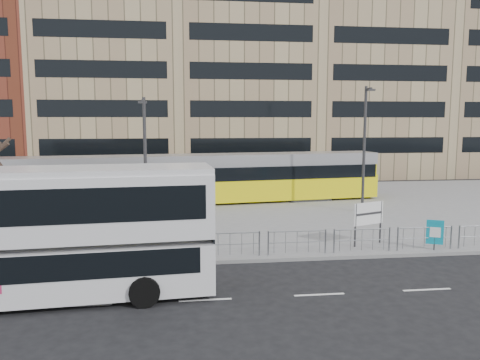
{
  "coord_description": "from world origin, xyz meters",
  "views": [
    {
      "loc": [
        -2.67,
        -19.3,
        6.06
      ],
      "look_at": [
        0.41,
        6.0,
        2.83
      ],
      "focal_mm": 35.0,
      "sensor_mm": 36.0,
      "label": 1
    }
  ],
  "objects": [
    {
      "name": "ground",
      "position": [
        0.0,
        0.0,
        0.0
      ],
      "size": [
        120.0,
        120.0,
        0.0
      ],
      "primitive_type": "plane",
      "color": "black",
      "rests_on": "ground"
    },
    {
      "name": "plaza",
      "position": [
        0.0,
        12.0,
        0.07
      ],
      "size": [
        64.0,
        24.0,
        0.15
      ],
      "primitive_type": "cube",
      "color": "slate",
      "rests_on": "ground"
    },
    {
      "name": "kerb",
      "position": [
        0.0,
        0.05,
        0.07
      ],
      "size": [
        64.0,
        0.25,
        0.17
      ],
      "primitive_type": "cube",
      "color": "gray",
      "rests_on": "ground"
    },
    {
      "name": "building_row",
      "position": [
        1.55,
        34.27,
        12.91
      ],
      "size": [
        70.4,
        18.4,
        31.2
      ],
      "color": "maroon",
      "rests_on": "ground"
    },
    {
      "name": "pedestrian_barrier",
      "position": [
        2.0,
        0.5,
        0.98
      ],
      "size": [
        32.07,
        0.07,
        1.1
      ],
      "color": "gray",
      "rests_on": "plaza"
    },
    {
      "name": "road_markings",
      "position": [
        1.0,
        -4.0,
        0.01
      ],
      "size": [
        62.0,
        0.12,
        0.01
      ],
      "primitive_type": "cube",
      "color": "white",
      "rests_on": "ground"
    },
    {
      "name": "double_decker_bus",
      "position": [
        -7.36,
        -3.32,
        2.43
      ],
      "size": [
        11.42,
        3.51,
        4.5
      ],
      "rotation": [
        0.0,
        0.0,
        0.08
      ],
      "color": "silver",
      "rests_on": "ground"
    },
    {
      "name": "tram",
      "position": [
        -3.05,
        13.87,
        1.92
      ],
      "size": [
        30.0,
        6.43,
        3.52
      ],
      "rotation": [
        0.0,
        0.0,
        0.12
      ],
      "color": "yellow",
      "rests_on": "plaza"
    },
    {
      "name": "station_sign",
      "position": [
        6.06,
        1.68,
        1.58
      ],
      "size": [
        1.69,
        0.73,
        2.06
      ],
      "rotation": [
        0.0,
        0.0,
        0.38
      ],
      "color": "#2D2D30",
      "rests_on": "plaza"
    },
    {
      "name": "ad_panel",
      "position": [
        8.74,
        0.4,
        0.97
      ],
      "size": [
        0.7,
        0.37,
        1.4
      ],
      "rotation": [
        0.0,
        0.0,
        -0.44
      ],
      "color": "#2D2D30",
      "rests_on": "plaza"
    },
    {
      "name": "pedestrian",
      "position": [
        -2.55,
        6.85,
        0.93
      ],
      "size": [
        0.56,
        0.67,
        1.56
      ],
      "primitive_type": "imported",
      "rotation": [
        0.0,
        0.0,
        1.19
      ],
      "color": "black",
      "rests_on": "plaza"
    },
    {
      "name": "traffic_light_west",
      "position": [
        -9.64,
        2.07,
        2.12
      ],
      "size": [
        0.22,
        0.24,
        3.1
      ],
      "rotation": [
        0.0,
        0.0,
        -0.35
      ],
      "color": "#2D2D30",
      "rests_on": "plaza"
    },
    {
      "name": "lamp_post_west",
      "position": [
        -4.73,
        6.56,
        4.1
      ],
      "size": [
        0.45,
        1.04,
        7.17
      ],
      "color": "#2D2D30",
      "rests_on": "plaza"
    },
    {
      "name": "lamp_post_east",
      "position": [
        8.86,
        9.43,
        4.57
      ],
      "size": [
        0.45,
        1.04,
        8.09
      ],
      "color": "#2D2D30",
      "rests_on": "plaza"
    }
  ]
}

